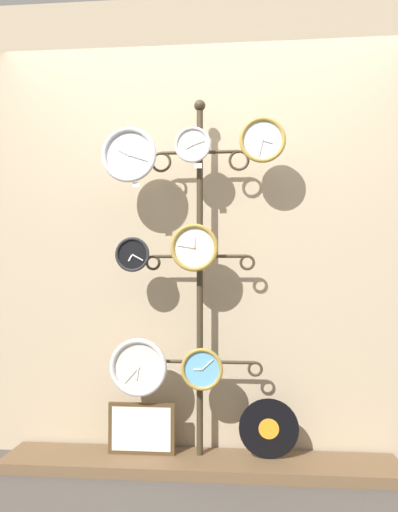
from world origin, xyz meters
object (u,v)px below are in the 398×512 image
Objects in this scene: clock_top_left at (129,155)px; clock_bottom_left at (138,367)px; display_stand at (200,336)px; clock_middle_left at (133,255)px; clock_top_center at (193,145)px; clock_top_right at (262,140)px; clock_bottom_center at (202,369)px; picture_frame at (141,429)px; vinyl_record at (269,429)px; clock_middle_center at (194,248)px.

clock_bottom_left is (0.05, 0.03, -1.19)m from clock_top_left.
display_stand reaches higher than clock_middle_left.
clock_top_right is at bearing -0.60° from clock_top_center.
picture_frame is (-0.35, 0.08, -0.36)m from clock_bottom_center.
clock_bottom_left is at bearing -165.18° from display_stand.
vinyl_record is (0.37, 0.07, -0.34)m from clock_bottom_center.
clock_bottom_center is (0.04, -0.01, -0.67)m from clock_middle_center.
vinyl_record is (0.39, -0.03, -0.50)m from display_stand.
vinyl_record is (0.73, 0.06, -0.34)m from clock_bottom_left.
picture_frame is (-0.69, 0.06, -1.63)m from clock_top_right.
clock_top_right is 1.11× the size of clock_bottom_center.
display_stand is 10.66× the size of clock_middle_left.
clock_middle_center is at bearing 167.69° from clock_bottom_center.
clock_top_center reaches higher than clock_middle_left.
clock_top_right is 0.68× the size of picture_frame.
picture_frame is (-0.30, 0.06, -1.61)m from clock_top_center.
clock_top_center is (0.36, 0.03, 0.06)m from clock_top_left.
clock_top_left is at bearing -130.65° from clock_middle_left.
clock_middle_center reaches higher than clock_bottom_left.
picture_frame is at bearing -174.99° from display_stand.
clock_middle_center is at bearing -179.64° from clock_top_right.
clock_middle_left is 1.23m from vinyl_record.
clock_top_right reaches higher than clock_bottom_left.
clock_top_center is 1.25m from clock_bottom_center.
clock_top_center reaches higher than clock_bottom_center.
clock_bottom_center is (0.41, 0.02, -1.20)m from clock_top_left.
picture_frame is at bearing 179.65° from vinyl_record.
display_stand is 0.62m from picture_frame.
clock_bottom_left is (-0.32, 0.01, -0.67)m from clock_middle_center.
clock_bottom_left is 0.36m from clock_bottom_center.
clock_top_left is 1.54× the size of clock_top_center.
clock_top_left reaches higher than vinyl_record.
clock_bottom_left is at bearing 178.92° from clock_middle_center.
clock_middle_left is 0.59× the size of vinyl_record.
display_stand reaches higher than picture_frame.
clock_top_right is 1.77m from picture_frame.
clock_top_center is at bearing 163.41° from clock_bottom_center.
picture_frame is (-0.31, 0.07, -1.03)m from clock_middle_center.
clock_top_center is at bearing -110.08° from display_stand.
clock_top_center reaches higher than clock_bottom_left.
vinyl_record is at bearing 7.50° from clock_top_center.
clock_middle_center reaches higher than picture_frame.
clock_bottom_left is at bearing 15.92° from clock_middle_left.
clock_top_center is (-0.03, -0.09, 1.08)m from display_stand.
clock_bottom_center is 0.61× the size of picture_frame.
display_stand is 6.31× the size of vinyl_record.
clock_middle_left is at bearing -164.08° from clock_bottom_left.
clock_top_left is 0.64m from clock_middle_center.
clock_top_right is 1.31m from clock_bottom_center.
display_stand is 0.64m from vinyl_record.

